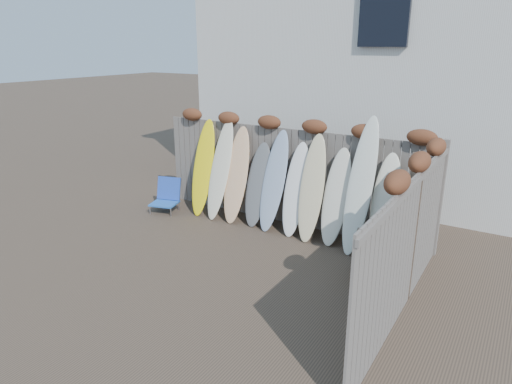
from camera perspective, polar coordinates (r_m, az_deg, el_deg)
The scene contains 17 objects.
ground at distance 7.90m, azimuth -4.63°, elevation -9.23°, with size 80.00×80.00×0.00m, color #493A2D.
back_fence at distance 9.35m, azimuth 4.16°, elevation 2.95°, with size 6.05×0.28×2.24m.
right_fence at distance 6.49m, azimuth 18.51°, elevation -5.32°, with size 0.28×4.40×2.24m.
house at distance 12.68m, azimuth 15.22°, elevation 15.60°, with size 8.50×5.50×6.33m.
beach_chair at distance 10.48m, azimuth -11.11°, elevation -0.48°, with size 0.69×0.72×0.74m.
wooden_crate at distance 7.40m, azimuth 14.78°, elevation -8.34°, with size 0.69×0.57×0.80m, color #6A5650.
lattice_panel at distance 7.47m, azimuth 18.79°, elevation -3.66°, with size 0.05×1.30×1.95m, color #49362C.
surfboard_0 at distance 10.06m, azimuth -6.61°, elevation 3.05°, with size 0.48×0.07×2.14m, color yellow.
surfboard_1 at distance 9.76m, azimuth -4.49°, elevation 2.79°, with size 0.49×0.07×2.19m, color #F1EACB.
surfboard_2 at distance 9.56m, azimuth -2.45°, elevation 2.13°, with size 0.51×0.07×2.06m, color #DCA583.
surfboard_3 at distance 9.37m, azimuth 0.22°, elevation 0.91°, with size 0.51×0.07×1.77m, color #5E6062.
surfboard_4 at distance 9.12m, azimuth 2.25°, elevation 1.38°, with size 0.50×0.07×2.08m, color #96ABCA.
surfboard_5 at distance 8.92m, azimuth 4.97°, elevation 0.30°, with size 0.46×0.07×1.88m, color white.
surfboard_6 at distance 8.71m, azimuth 7.01°, elevation 0.48°, with size 0.46×0.07×2.09m, color beige.
surfboard_7 at distance 8.61m, azimuth 9.97°, elevation -0.62°, with size 0.49×0.07×1.87m, color silver.
surfboard_8 at distance 8.30m, azimuth 12.92°, elevation 0.75°, with size 0.47×0.07×2.53m, color silver.
surfboard_9 at distance 8.33m, azimuth 15.82°, elevation -1.64°, with size 0.48×0.07×1.88m, color white.
Camera 1 is at (4.21, -5.62, 3.62)m, focal length 32.00 mm.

